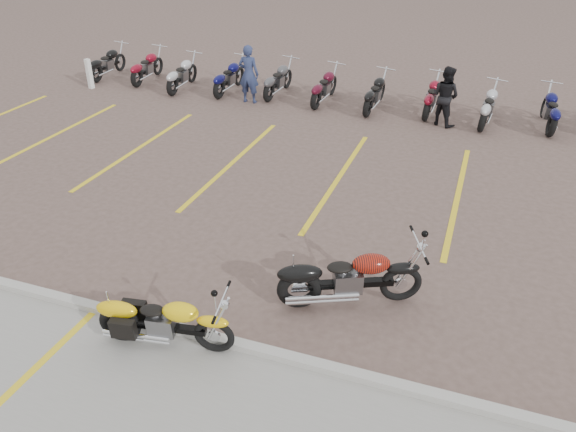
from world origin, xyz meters
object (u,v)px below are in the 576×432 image
at_px(flame_cruiser, 347,280).
at_px(person_a, 249,74).
at_px(yellow_cruiser, 163,323).
at_px(person_b, 445,96).
at_px(bollard, 89,74).

distance_m(flame_cruiser, person_a, 10.55).
height_order(yellow_cruiser, person_b, person_b).
distance_m(flame_cruiser, person_b, 8.97).
relative_size(flame_cruiser, person_b, 1.28).
bearing_deg(flame_cruiser, person_a, 96.74).
relative_size(yellow_cruiser, flame_cruiser, 0.94).
bearing_deg(bollard, yellow_cruiser, -48.71).
xyz_separation_m(yellow_cruiser, person_b, (2.69, 10.78, 0.43)).
xyz_separation_m(yellow_cruiser, bollard, (-9.06, 10.31, 0.08)).
bearing_deg(yellow_cruiser, person_b, 66.68).
bearing_deg(person_a, flame_cruiser, 120.25).
height_order(person_b, bollard, person_b).
height_order(yellow_cruiser, bollard, bollard).
bearing_deg(bollard, flame_cruiser, -36.99).
bearing_deg(person_a, bollard, 3.16).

